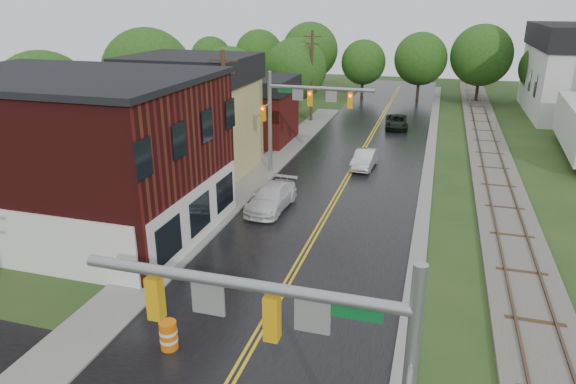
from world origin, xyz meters
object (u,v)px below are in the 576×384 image
at_px(traffic_signal_near, 307,345).
at_px(pickup_white, 271,198).
at_px(tree_left_b, 149,77).
at_px(tree_left_c, 231,80).
at_px(tree_left_e, 297,71).
at_px(traffic_signal_far, 299,105).
at_px(suv_dark, 397,122).
at_px(utility_pole_c, 312,75).
at_px(tree_left_a, 46,104).
at_px(construction_barrel, 169,335).
at_px(brick_building, 73,154).
at_px(utility_pole_b, 226,122).
at_px(sedan_silver, 365,159).

distance_m(traffic_signal_near, pickup_white, 20.03).
xyz_separation_m(tree_left_b, tree_left_c, (4.00, 8.00, -1.21)).
relative_size(tree_left_b, tree_left_e, 1.19).
bearing_deg(traffic_signal_far, traffic_signal_near, -74.48).
xyz_separation_m(tree_left_c, suv_dark, (15.76, 3.47, -3.88)).
relative_size(traffic_signal_far, tree_left_b, 0.76).
xyz_separation_m(utility_pole_c, tree_left_a, (-13.05, -22.10, 0.39)).
relative_size(tree_left_e, construction_barrel, 7.37).
relative_size(traffic_signal_near, tree_left_a, 0.85).
distance_m(tree_left_c, pickup_white, 22.52).
relative_size(brick_building, pickup_white, 2.93).
bearing_deg(utility_pole_c, pickup_white, -81.70).
bearing_deg(pickup_white, utility_pole_c, 101.44).
height_order(brick_building, tree_left_e, brick_building).
bearing_deg(pickup_white, tree_left_a, 177.76).
xyz_separation_m(traffic_signal_near, tree_left_e, (-12.32, 43.90, -0.16)).
xyz_separation_m(tree_left_b, suv_dark, (19.76, 11.47, -5.09)).
xyz_separation_m(utility_pole_c, tree_left_b, (-11.05, -12.10, 1.00)).
bearing_deg(tree_left_c, pickup_white, -61.77).
height_order(tree_left_b, tree_left_e, tree_left_b).
height_order(traffic_signal_near, utility_pole_b, utility_pole_b).
bearing_deg(pickup_white, tree_left_e, 105.29).
distance_m(utility_pole_c, tree_left_a, 25.67).
distance_m(tree_left_b, sedan_silver, 19.42).
relative_size(utility_pole_c, tree_left_a, 1.04).
height_order(traffic_signal_near, utility_pole_c, utility_pole_c).
bearing_deg(brick_building, utility_pole_b, 50.93).
height_order(traffic_signal_near, sedan_silver, traffic_signal_near).
bearing_deg(construction_barrel, tree_left_b, 121.01).
xyz_separation_m(traffic_signal_near, tree_left_b, (-21.32, 29.90, 0.75)).
xyz_separation_m(traffic_signal_far, tree_left_c, (-10.38, 12.90, -0.46)).
bearing_deg(traffic_signal_near, tree_left_b, 125.49).
xyz_separation_m(utility_pole_c, tree_left_c, (-7.05, -4.10, -0.21)).
bearing_deg(tree_left_b, utility_pole_b, -41.86).
bearing_deg(sedan_silver, traffic_signal_far, -142.04).
relative_size(traffic_signal_far, sedan_silver, 1.82).
xyz_separation_m(traffic_signal_near, suv_dark, (-1.56, 41.36, -4.34)).
bearing_deg(construction_barrel, sedan_silver, 81.21).
bearing_deg(utility_pole_b, tree_left_a, -179.55).
bearing_deg(utility_pole_b, tree_left_c, 111.49).
bearing_deg(tree_left_e, construction_barrel, -81.16).
relative_size(traffic_signal_far, utility_pole_b, 0.82).
relative_size(traffic_signal_near, traffic_signal_far, 1.00).
bearing_deg(pickup_white, tree_left_b, 144.59).
height_order(tree_left_b, tree_left_c, tree_left_b).
relative_size(brick_building, utility_pole_b, 1.59).
relative_size(traffic_signal_near, utility_pole_c, 0.82).
distance_m(tree_left_a, tree_left_b, 10.22).
relative_size(brick_building, sedan_silver, 3.55).
relative_size(tree_left_c, pickup_white, 1.57).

